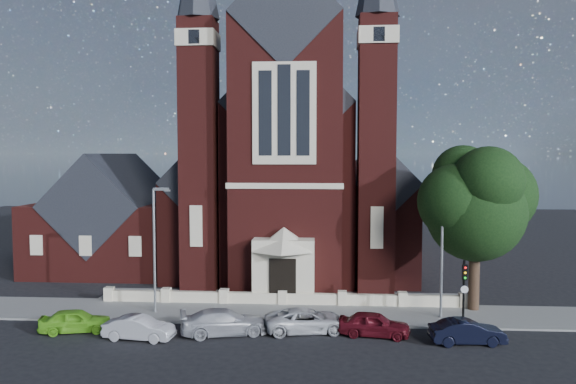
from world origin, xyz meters
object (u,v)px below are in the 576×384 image
object	(u,v)px
church	(296,175)
street_tree	(478,205)
car_silver_a	(139,328)
car_dark_red	(374,324)
car_lime_van	(75,321)
street_lamp_left	(156,242)
car_navy	(467,332)
car_white_suv	(307,320)
traffic_signal	(464,284)
car_silver_b	(224,322)
street_lamp_right	(443,246)
parish_hall	(114,223)

from	to	relation	value
church	street_tree	world-z (taller)	church
car_silver_a	car_dark_red	world-z (taller)	car_dark_red
car_silver_a	car_lime_van	bearing A→B (deg)	82.49
street_lamp_left	car_silver_a	world-z (taller)	street_lamp_left
car_silver_a	car_navy	size ratio (longest dim) A/B	0.98
church	street_tree	xyz separation A→B (m)	(12.60, -17.23, -1.23)
car_white_suv	street_tree	bearing A→B (deg)	-76.29
traffic_signal	car_dark_red	world-z (taller)	traffic_signal
car_silver_b	car_lime_van	bearing A→B (deg)	75.43
street_lamp_left	car_white_suv	distance (m)	10.93
car_dark_red	car_silver_a	bearing A→B (deg)	105.34
street_lamp_right	car_silver_b	world-z (taller)	street_lamp_right
street_tree	car_silver_a	world-z (taller)	street_tree
street_tree	car_silver_a	distance (m)	21.97
street_lamp_right	traffic_signal	distance (m)	2.71
parish_hall	car_white_suv	distance (m)	24.89
car_lime_van	street_lamp_right	bearing A→B (deg)	-93.42
church	parish_hall	size ratio (longest dim) A/B	2.86
traffic_signal	car_dark_red	distance (m)	6.03
traffic_signal	car_lime_van	bearing A→B (deg)	-173.91
street_tree	car_navy	bearing A→B (deg)	-108.71
car_white_suv	car_navy	xyz separation A→B (m)	(8.67, -1.44, -0.02)
street_tree	car_lime_van	distance (m)	25.48
street_tree	car_lime_van	bearing A→B (deg)	-166.71
car_silver_a	car_silver_b	xyz separation A→B (m)	(4.54, 1.17, 0.07)
street_tree	car_silver_b	bearing A→B (deg)	-160.35
church	car_lime_van	world-z (taller)	church
street_lamp_right	car_dark_red	bearing A→B (deg)	-141.83
car_white_suv	parish_hall	bearing A→B (deg)	36.22
car_silver_a	car_dark_red	size ratio (longest dim) A/B	0.98
street_lamp_left	parish_hall	bearing A→B (deg)	120.02
street_tree	car_silver_b	size ratio (longest dim) A/B	2.17
car_silver_a	church	bearing A→B (deg)	-10.84
parish_hall	car_silver_b	size ratio (longest dim) A/B	2.47
street_lamp_left	car_lime_van	bearing A→B (deg)	-131.60
street_lamp_right	car_lime_van	size ratio (longest dim) A/B	2.05
street_lamp_left	car_silver_a	size ratio (longest dim) A/B	2.07
church	parish_hall	bearing A→B (deg)	-162.84
traffic_signal	church	bearing A→B (deg)	118.20
car_lime_van	car_white_suv	distance (m)	13.30
church	car_silver_b	bearing A→B (deg)	-97.08
car_silver_b	car_white_suv	world-z (taller)	car_silver_b
traffic_signal	street_lamp_left	bearing A→B (deg)	175.24
car_white_suv	car_silver_a	bearing A→B (deg)	91.77
car_lime_van	car_dark_red	world-z (taller)	car_dark_red
car_dark_red	car_navy	distance (m)	4.98
street_lamp_left	car_silver_a	xyz separation A→B (m)	(0.55, -4.97, -3.96)
car_lime_van	car_silver_b	distance (m)	8.61
car_white_suv	street_lamp_left	bearing A→B (deg)	62.59
church	car_lime_van	xyz separation A→B (m)	(-11.43, -22.91, -7.51)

